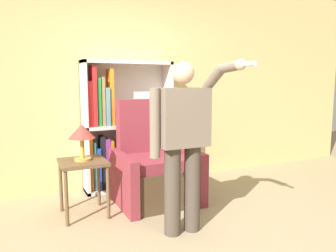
{
  "coord_description": "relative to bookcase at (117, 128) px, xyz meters",
  "views": [
    {
      "loc": [
        -1.34,
        -2.16,
        1.38
      ],
      "look_at": [
        0.06,
        0.8,
        0.94
      ],
      "focal_mm": 35.0,
      "sensor_mm": 36.0,
      "label": 1
    }
  ],
  "objects": [
    {
      "name": "ground_plane",
      "position": [
        0.16,
        -1.87,
        -0.8
      ],
      "size": [
        14.0,
        14.0,
        0.0
      ],
      "primitive_type": "plane",
      "color": "#9E8966"
    },
    {
      "name": "wall_back",
      "position": [
        0.16,
        0.16,
        0.6
      ],
      "size": [
        8.0,
        0.06,
        2.8
      ],
      "color": "tan",
      "rests_on": "ground_plane"
    },
    {
      "name": "bookcase",
      "position": [
        0.0,
        0.0,
        0.0
      ],
      "size": [
        1.16,
        0.28,
        1.65
      ],
      "color": "silver",
      "rests_on": "ground_plane"
    },
    {
      "name": "armchair",
      "position": [
        0.26,
        -0.59,
        -0.43
      ],
      "size": [
        0.9,
        0.81,
        1.18
      ],
      "color": "#4C3823",
      "rests_on": "ground_plane"
    },
    {
      "name": "person_standing",
      "position": [
        0.17,
        -1.48,
        0.1
      ],
      "size": [
        0.6,
        0.78,
        1.56
      ],
      "color": "#473D33",
      "rests_on": "ground_plane"
    },
    {
      "name": "side_table",
      "position": [
        -0.57,
        -0.69,
        -0.31
      ],
      "size": [
        0.46,
        0.46,
        0.58
      ],
      "color": "brown",
      "rests_on": "ground_plane"
    },
    {
      "name": "table_lamp",
      "position": [
        -0.57,
        -0.69,
        0.07
      ],
      "size": [
        0.27,
        0.27,
        0.38
      ],
      "color": "gold",
      "rests_on": "side_table"
    }
  ]
}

